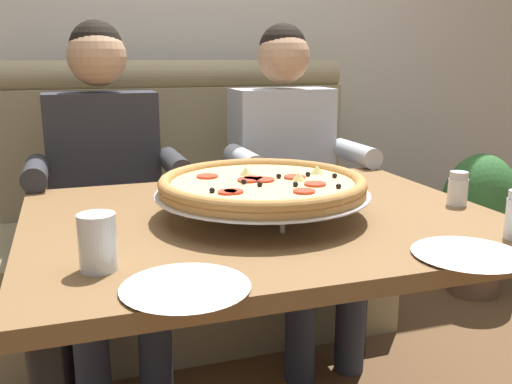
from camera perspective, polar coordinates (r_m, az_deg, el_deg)
back_wall_with_window at (r=2.94m, az=-9.64°, el=18.34°), size 6.00×0.12×2.80m
booth_bench at (r=2.49m, az=-6.63°, el=-4.02°), size 1.59×0.78×1.13m
dining_table at (r=1.53m, az=0.70°, el=-5.31°), size 1.23×0.98×0.74m
diner_left at (r=2.11m, az=-14.89°, el=1.13°), size 0.54×0.64×1.27m
diner_right at (r=2.26m, az=3.49°, el=2.42°), size 0.54×0.64×1.27m
pizza at (r=1.47m, az=0.66°, el=0.68°), size 0.56×0.56×0.12m
shaker_oregano at (r=1.69m, az=19.72°, el=0.09°), size 0.05×0.05×0.10m
plate_near_left at (r=1.04m, az=-7.15°, el=-9.22°), size 0.24×0.24×0.02m
plate_near_right at (r=1.28m, az=20.70°, el=-5.65°), size 0.24×0.24×0.02m
drinking_glass at (r=1.15m, az=-15.70°, el=-5.18°), size 0.07×0.07×0.11m
potted_plant at (r=2.93m, az=21.60°, el=-2.41°), size 0.36×0.36×0.70m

